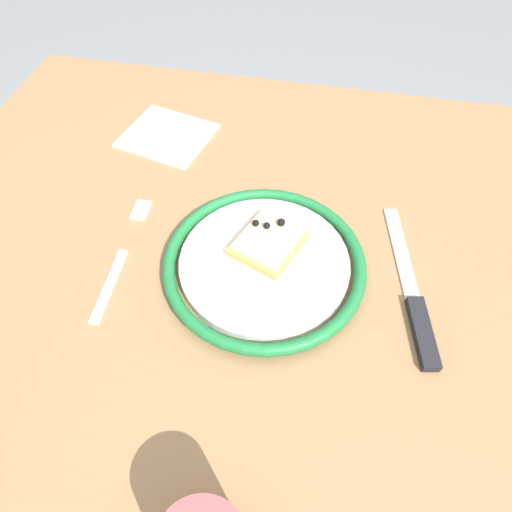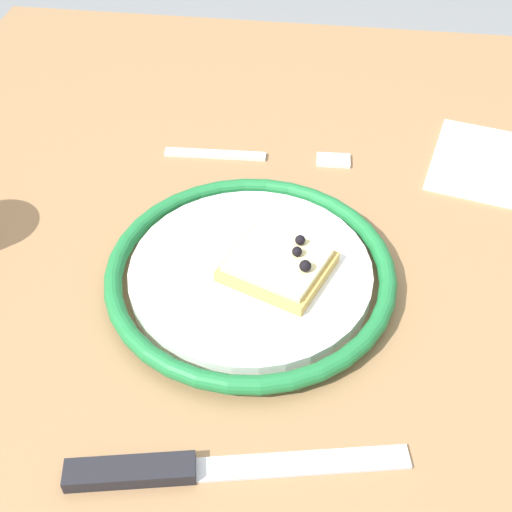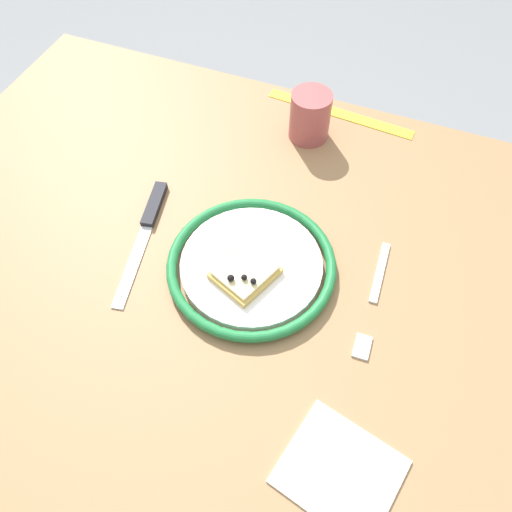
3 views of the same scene
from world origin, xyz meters
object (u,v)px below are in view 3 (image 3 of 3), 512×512
(knife, at_px, (149,220))
(napkin, at_px, (340,471))
(fork, at_px, (374,299))
(measuring_tape, at_px, (339,113))
(dining_table, at_px, (224,286))
(pizza_slice_near, at_px, (245,273))
(plate, at_px, (251,265))
(cup, at_px, (310,116))

(knife, xyz_separation_m, napkin, (-0.39, 0.25, -0.00))
(knife, bearing_deg, fork, 178.69)
(napkin, bearing_deg, measuring_tape, -74.01)
(measuring_tape, height_order, napkin, napkin)
(dining_table, height_order, knife, knife)
(dining_table, xyz_separation_m, pizza_slice_near, (-0.05, 0.02, 0.11))
(napkin, bearing_deg, knife, -32.99)
(measuring_tape, bearing_deg, pizza_slice_near, 90.57)
(plate, relative_size, cup, 2.86)
(cup, bearing_deg, measuring_tape, -115.95)
(fork, bearing_deg, knife, -1.31)
(plate, bearing_deg, dining_table, -0.72)
(napkin, bearing_deg, pizza_slice_near, -45.17)
(knife, relative_size, napkin, 1.80)
(dining_table, distance_m, pizza_slice_near, 0.12)
(dining_table, bearing_deg, knife, -10.19)
(pizza_slice_near, bearing_deg, dining_table, -25.47)
(knife, height_order, fork, knife)
(dining_table, bearing_deg, cup, -97.15)
(fork, bearing_deg, dining_table, 3.90)
(plate, relative_size, pizza_slice_near, 2.42)
(knife, distance_m, fork, 0.37)
(napkin, bearing_deg, fork, -85.49)
(fork, distance_m, napkin, 0.25)
(pizza_slice_near, bearing_deg, fork, -167.75)
(dining_table, xyz_separation_m, plate, (-0.05, 0.00, 0.09))
(pizza_slice_near, bearing_deg, plate, -90.47)
(plate, distance_m, knife, 0.19)
(fork, relative_size, measuring_tape, 0.70)
(measuring_tape, relative_size, napkin, 2.17)
(pizza_slice_near, bearing_deg, cup, -88.06)
(knife, bearing_deg, napkin, 147.01)
(plate, xyz_separation_m, pizza_slice_near, (0.00, 0.02, 0.01))
(pizza_slice_near, relative_size, cup, 1.18)
(knife, distance_m, cup, 0.34)
(pizza_slice_near, xyz_separation_m, cup, (0.01, -0.34, 0.02))
(measuring_tape, bearing_deg, cup, 68.29)
(plate, distance_m, fork, 0.19)
(measuring_tape, bearing_deg, knife, 63.92)
(cup, bearing_deg, pizza_slice_near, 91.94)
(knife, bearing_deg, plate, 172.34)
(measuring_tape, distance_m, napkin, 0.64)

